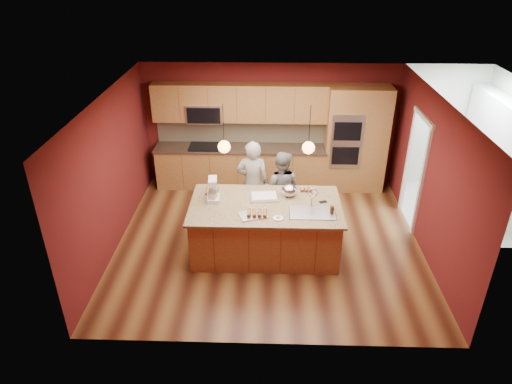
{
  "coord_description": "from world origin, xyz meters",
  "views": [
    {
      "loc": [
        -0.01,
        -7.02,
        4.83
      ],
      "look_at": [
        -0.23,
        -0.1,
        1.07
      ],
      "focal_mm": 32.0,
      "sensor_mm": 36.0,
      "label": 1
    }
  ],
  "objects_px": {
    "person_right": "(281,188)",
    "mixing_bowl": "(289,190)",
    "island": "(266,228)",
    "stand_mixer": "(213,191)",
    "person_left": "(253,183)"
  },
  "relations": [
    {
      "from": "island",
      "to": "mixing_bowl",
      "type": "height_order",
      "value": "island"
    },
    {
      "from": "person_left",
      "to": "mixing_bowl",
      "type": "xyz_separation_m",
      "value": [
        0.67,
        -0.65,
        0.2
      ]
    },
    {
      "from": "person_left",
      "to": "stand_mixer",
      "type": "bearing_deg",
      "value": 54.27
    },
    {
      "from": "person_left",
      "to": "stand_mixer",
      "type": "distance_m",
      "value": 1.09
    },
    {
      "from": "person_left",
      "to": "person_right",
      "type": "height_order",
      "value": "person_left"
    },
    {
      "from": "island",
      "to": "mixing_bowl",
      "type": "bearing_deg",
      "value": 39.26
    },
    {
      "from": "person_left",
      "to": "person_right",
      "type": "distance_m",
      "value": 0.55
    },
    {
      "from": "island",
      "to": "person_right",
      "type": "xyz_separation_m",
      "value": [
        0.27,
        0.98,
        0.26
      ]
    },
    {
      "from": "person_right",
      "to": "mixing_bowl",
      "type": "height_order",
      "value": "person_right"
    },
    {
      "from": "island",
      "to": "stand_mixer",
      "type": "xyz_separation_m",
      "value": [
        -0.92,
        0.14,
        0.64
      ]
    },
    {
      "from": "island",
      "to": "person_left",
      "type": "distance_m",
      "value": 1.08
    },
    {
      "from": "mixing_bowl",
      "to": "person_left",
      "type": "bearing_deg",
      "value": 135.71
    },
    {
      "from": "island",
      "to": "person_right",
      "type": "relative_size",
      "value": 1.72
    },
    {
      "from": "island",
      "to": "stand_mixer",
      "type": "bearing_deg",
      "value": 171.21
    },
    {
      "from": "person_right",
      "to": "mixing_bowl",
      "type": "xyz_separation_m",
      "value": [
        0.13,
        -0.65,
        0.31
      ]
    }
  ]
}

